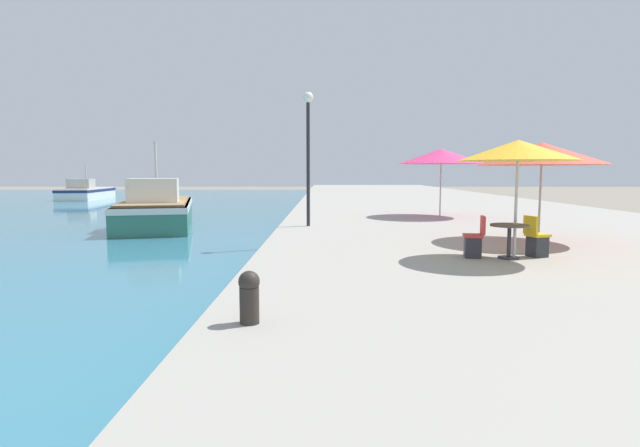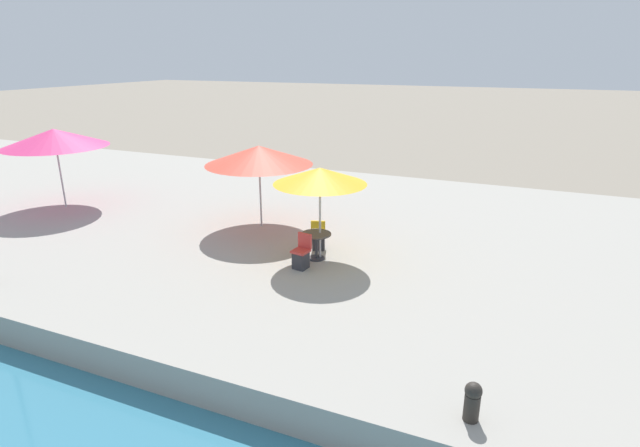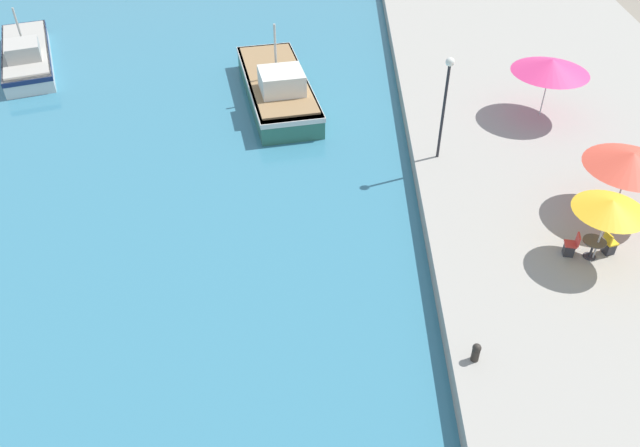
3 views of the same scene
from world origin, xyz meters
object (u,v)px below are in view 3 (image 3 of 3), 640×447
fishing_boat_far (26,54)px  cafe_umbrella_striped (551,66)px  cafe_umbrella_pink (611,206)px  fishing_boat_mid (278,87)px  mooring_bollard (476,352)px  cafe_umbrella_white (632,160)px  cafe_table (593,245)px  cafe_chair_left (570,247)px  cafe_chair_right (609,246)px  lamppost (446,92)px

fishing_boat_far → cafe_umbrella_striped: 28.73m
fishing_boat_far → cafe_umbrella_striped: size_ratio=2.59×
fishing_boat_far → cafe_umbrella_pink: fishing_boat_far is taller
fishing_boat_mid → mooring_bollard: size_ratio=14.90×
cafe_umbrella_white → cafe_table: size_ratio=4.21×
cafe_umbrella_striped → mooring_bollard: 16.32m
cafe_table → cafe_chair_left: bearing=170.7°
cafe_umbrella_pink → cafe_umbrella_white: (1.70, 2.79, 0.03)m
fishing_boat_mid → fishing_boat_far: fishing_boat_mid is taller
fishing_boat_far → mooring_bollard: bearing=-67.6°
fishing_boat_far → cafe_umbrella_pink: (26.95, -17.35, 2.37)m
cafe_umbrella_white → mooring_bollard: bearing=-132.0°
fishing_boat_far → cafe_umbrella_pink: 32.14m
cafe_umbrella_white → cafe_chair_right: size_ratio=3.70×
fishing_boat_far → cafe_table: size_ratio=11.55×
fishing_boat_mid → cafe_chair_left: fishing_boat_mid is taller
cafe_umbrella_striped → cafe_chair_right: (-0.23, -10.19, -2.20)m
cafe_umbrella_striped → cafe_chair_left: size_ratio=3.92×
fishing_boat_far → mooring_bollard: size_ratio=14.12×
fishing_boat_mid → cafe_umbrella_striped: (12.91, -2.68, 2.45)m
cafe_umbrella_white → cafe_table: bearing=-123.4°
fishing_boat_mid → mooring_bollard: 19.16m
cafe_table → mooring_bollard: (-4.88, -4.69, -0.18)m
cafe_chair_left → mooring_bollard: cafe_chair_left is taller
cafe_chair_right → cafe_table: bearing=-90.0°
fishing_boat_far → lamppost: size_ratio=2.03×
cafe_umbrella_striped → cafe_chair_right: bearing=-91.3°
mooring_bollard → fishing_boat_mid: bearing=111.8°
lamppost → cafe_chair_left: bearing=-59.4°
cafe_umbrella_pink → cafe_table: size_ratio=3.16×
lamppost → fishing_boat_far: bearing=154.3°
cafe_umbrella_pink → cafe_umbrella_striped: 10.52m
fishing_boat_far → lamppost: lamppost is taller
cafe_umbrella_white → lamppost: lamppost is taller
cafe_umbrella_pink → cafe_umbrella_striped: (0.83, 10.48, 0.22)m
mooring_bollard → cafe_umbrella_pink: bearing=42.9°
cafe_table → lamppost: 8.37m
fishing_boat_mid → cafe_umbrella_striped: bearing=-25.6°
cafe_chair_left → lamppost: size_ratio=0.20×
cafe_table → cafe_chair_left: size_ratio=0.88×
cafe_umbrella_striped → cafe_chair_left: 10.66m
fishing_boat_mid → cafe_umbrella_white: bearing=-50.8°
fishing_boat_mid → fishing_boat_far: (-14.86, 4.18, -0.14)m
cafe_umbrella_white → cafe_umbrella_striped: bearing=96.5°
cafe_umbrella_striped → lamppost: (-5.45, -3.86, 0.57)m
cafe_umbrella_pink → cafe_umbrella_white: bearing=58.6°
cafe_umbrella_striped → lamppost: size_ratio=0.78×
cafe_umbrella_white → cafe_chair_right: bearing=-114.0°
cafe_umbrella_striped → cafe_table: cafe_umbrella_striped is taller
cafe_umbrella_pink → fishing_boat_mid: bearing=132.6°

